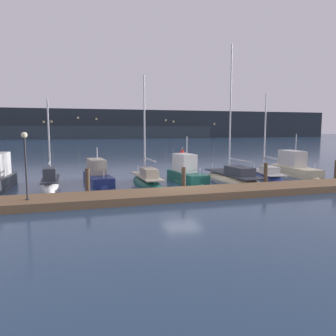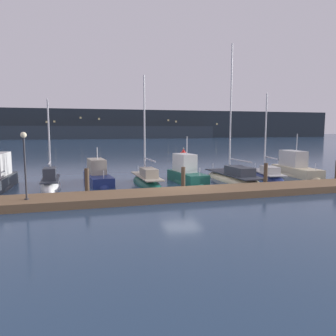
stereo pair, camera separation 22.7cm
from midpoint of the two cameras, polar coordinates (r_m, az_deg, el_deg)
The scene contains 15 objects.
ground_plane at distance 22.43m, azimuth 2.70°, elevation -4.06°, with size 400.00×400.00×0.00m, color navy.
dock at distance 20.59m, azimuth 4.43°, elevation -4.43°, with size 32.93×2.80×0.45m, color brown.
mooring_pile_1 at distance 20.87m, azimuth -13.62°, elevation -2.54°, with size 0.28×0.28×1.82m, color #4C3D2D.
mooring_pile_2 at distance 22.02m, azimuth 2.96°, elevation -2.02°, with size 0.28×0.28×1.70m, color #4C3D2D.
mooring_pile_3 at distance 24.74m, azimuth 16.88°, elevation -1.23°, with size 0.28×0.28×1.79m, color #4C3D2D.
sailboat_berth_2 at distance 25.00m, azimuth -19.49°, elevation -3.00°, with size 1.46×5.11×7.21m.
motorboat_berth_3 at distance 26.22m, azimuth -11.86°, elevation -1.97°, with size 2.27×5.87×3.49m.
sailboat_berth_4 at distance 24.96m, azimuth -3.47°, elevation -2.60°, with size 1.82×6.33×8.87m.
motorboat_berth_5 at distance 25.96m, azimuth 3.53°, elevation -1.66°, with size 2.27×5.19×4.27m.
sailboat_berth_6 at distance 27.41m, azimuth 11.59°, elevation -1.91°, with size 2.62×8.27×11.68m.
sailboat_berth_7 at distance 29.74m, azimuth 16.99°, elevation -1.43°, with size 2.87×6.39×7.84m.
motorboat_berth_8 at distance 32.07m, azimuth 21.52°, elevation -0.47°, with size 2.27×6.32×4.35m.
channel_buoy at distance 43.16m, azimuth 2.86°, elevation 2.06°, with size 1.25×1.25×1.77m.
dock_lamppost at distance 18.91m, azimuth -23.41°, elevation 2.23°, with size 0.32×0.32×3.63m.
hillside_backdrop at distance 151.39m, azimuth -14.24°, elevation 7.25°, with size 240.00×23.00×12.64m.
Camera 2 is at (-6.90, -20.91, 4.25)m, focal length 35.00 mm.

